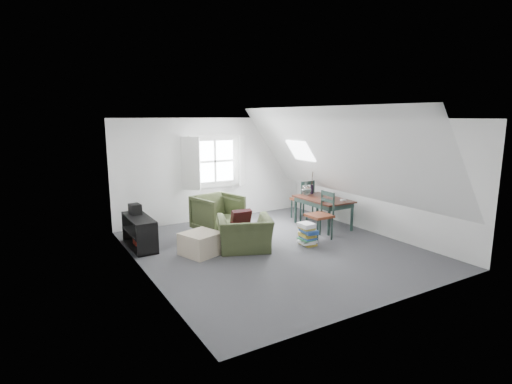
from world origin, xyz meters
TOP-DOWN VIEW (x-y plane):
  - floor at (0.00, 0.00)m, footprint 5.50×5.50m
  - ceiling at (0.00, 0.00)m, footprint 5.50×5.50m
  - wall_back at (0.00, 2.75)m, footprint 5.00×0.00m
  - wall_front at (0.00, -2.75)m, footprint 5.00×0.00m
  - wall_left at (-2.50, 0.00)m, footprint 0.00×5.50m
  - wall_right at (2.50, 0.00)m, footprint 0.00×5.50m
  - slope_left at (-1.55, 0.00)m, footprint 3.19×5.50m
  - slope_right at (1.55, 0.00)m, footprint 3.19×5.50m
  - dormer_window at (0.00, 2.68)m, footprint 1.71×0.35m
  - skylight at (1.55, 1.30)m, footprint 0.35×0.75m
  - armchair_near at (-0.54, 0.24)m, footprint 1.25×1.18m
  - armchair_far at (-0.46, 1.60)m, footprint 1.09×1.11m
  - throw_pillow at (-0.54, 0.39)m, footprint 0.40×0.25m
  - ottoman at (-1.36, 0.44)m, footprint 0.80×0.80m
  - dining_table at (1.83, 0.77)m, footprint 0.81×1.36m
  - demijohn at (1.68, 1.22)m, footprint 0.23×0.23m
  - vase_twigs at (1.93, 1.32)m, footprint 0.07×0.08m
  - cup at (1.58, 0.47)m, footprint 0.10×0.10m
  - paper_box at (2.03, 0.32)m, footprint 0.12×0.09m
  - dining_chair_far at (1.88, 1.58)m, footprint 0.46×0.46m
  - dining_chair_near at (1.20, 0.08)m, footprint 0.47×0.47m
  - media_shelf at (-2.23, 1.40)m, footprint 0.40×1.20m
  - electronics_box at (-2.23, 1.69)m, footprint 0.22×0.29m
  - magazine_stack at (0.69, -0.13)m, footprint 0.34×0.40m

SIDE VIEW (x-z plane):
  - floor at x=0.00m, z-range 0.00..0.00m
  - armchair_near at x=-0.54m, z-range -0.32..0.32m
  - armchair_far at x=-0.46m, z-range -0.42..0.42m
  - ottoman at x=-1.36m, z-range 0.00..0.42m
  - magazine_stack at x=0.69m, z-range 0.00..0.45m
  - media_shelf at x=-2.23m, z-range -0.03..0.59m
  - dining_chair_far at x=1.88m, z-range 0.02..1.01m
  - dining_chair_near at x=1.20m, z-range 0.02..1.01m
  - throw_pillow at x=-0.54m, z-range 0.37..0.78m
  - dining_table at x=1.83m, z-range 0.25..0.93m
  - cup at x=1.58m, z-range 0.64..0.72m
  - paper_box at x=2.03m, z-range 0.68..0.71m
  - electronics_box at x=-2.23m, z-range 0.60..0.82m
  - vase_twigs at x=1.93m, z-range 0.52..1.08m
  - demijohn at x=1.68m, z-range 0.65..0.98m
  - wall_back at x=0.00m, z-range -1.25..3.75m
  - wall_front at x=0.00m, z-range -1.25..3.75m
  - wall_left at x=-2.50m, z-range -1.50..4.00m
  - wall_right at x=2.50m, z-range -1.50..4.00m
  - dormer_window at x=0.00m, z-range 0.80..2.10m
  - skylight at x=1.55m, z-range 1.51..1.98m
  - slope_left at x=-1.55m, z-range -0.47..4.02m
  - slope_right at x=1.55m, z-range -0.47..4.02m
  - ceiling at x=0.00m, z-range 2.50..2.50m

